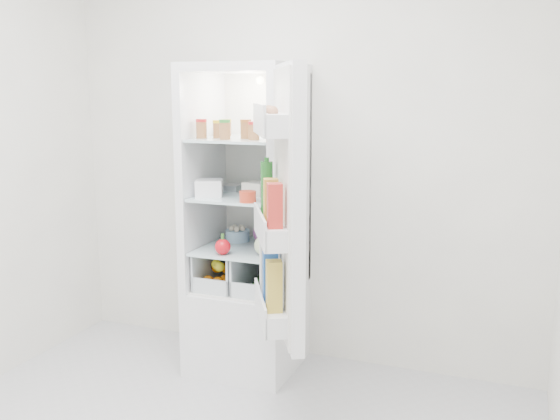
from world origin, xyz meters
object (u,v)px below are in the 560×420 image
at_px(refrigerator, 250,258).
at_px(red_cabbage, 266,232).
at_px(mushroom_bowl, 238,235).
at_px(fridge_door, 283,211).

height_order(refrigerator, red_cabbage, refrigerator).
bearing_deg(mushroom_bowl, red_cabbage, -10.59).
bearing_deg(refrigerator, red_cabbage, 9.53).
bearing_deg(refrigerator, fridge_door, -53.46).
distance_m(refrigerator, mushroom_bowl, 0.17).
distance_m(refrigerator, red_cabbage, 0.19).
xyz_separation_m(red_cabbage, fridge_door, (0.34, -0.62, 0.26)).
xyz_separation_m(refrigerator, fridge_door, (0.45, -0.60, 0.43)).
height_order(refrigerator, fridge_door, refrigerator).
relative_size(refrigerator, mushroom_bowl, 12.32).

